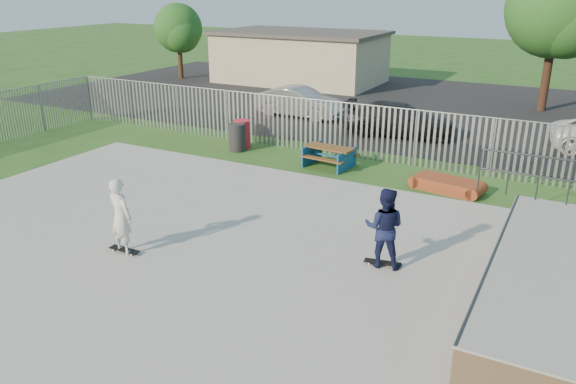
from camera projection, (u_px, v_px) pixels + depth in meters
The scene contains 17 objects.
ground at pixel (167, 243), 13.97m from camera, with size 120.00×120.00×0.00m, color #2E591E.
concrete_slab at pixel (167, 240), 13.94m from camera, with size 15.00×12.00×0.15m, color #A4A49F.
fence at pixel (289, 161), 16.97m from camera, with size 26.04×16.02×2.00m.
picnic_table at pixel (329, 156), 19.64m from camera, with size 1.83×1.56×0.71m.
funbox at pixel (447, 185), 17.41m from camera, with size 2.00×1.24×0.37m.
trash_bin_red at pixel (242, 134), 21.81m from camera, with size 0.65×0.65×1.09m, color #B81C2E.
trash_bin_grey at pixel (237, 137), 21.42m from camera, with size 0.64×0.64×1.06m, color #252527.
parking_lot at pixel (400, 105), 29.66m from camera, with size 40.00×18.00×0.02m, color black.
car_silver at pixel (300, 102), 26.69m from camera, with size 1.50×4.30×1.42m, color #B1B1B6.
car_dark at pixel (400, 120), 23.45m from camera, with size 1.90×4.67×1.36m, color black.
building at pixel (300, 57), 35.94m from camera, with size 10.40×6.40×3.20m.
tree_left at pixel (178, 28), 36.75m from camera, with size 3.15×3.15×4.86m.
tree_mid at pixel (557, 7), 26.56m from camera, with size 4.78×4.78×7.38m.
skateboard_a at pixel (382, 263), 12.54m from camera, with size 0.82×0.34×0.08m.
skateboard_b at pixel (125, 251), 13.13m from camera, with size 0.80×0.21×0.08m.
skater_navy at pixel (384, 228), 12.23m from camera, with size 0.89×0.69×1.82m, color #13193E.
skater_white at pixel (121, 216), 12.83m from camera, with size 0.67×0.44×1.82m, color silver.
Camera 1 is at (8.61, -9.73, 6.08)m, focal length 35.00 mm.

